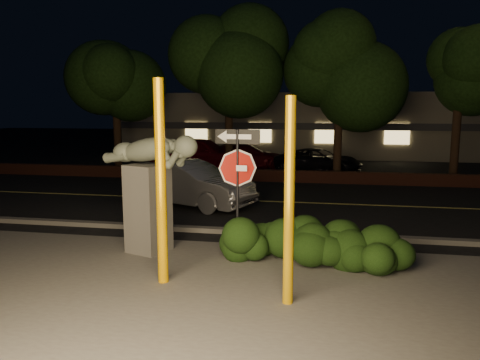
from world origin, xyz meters
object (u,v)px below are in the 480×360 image
object	(u,v)px
yellow_pole_left	(161,184)
signpost	(237,168)
silver_sedan	(189,184)
parked_car_darkred	(245,157)
parked_car_dark	(319,161)
yellow_pole_right	(289,203)
parked_car_red	(200,153)
sculpture	(149,180)

from	to	relation	value
yellow_pole_left	signpost	world-z (taller)	yellow_pole_left
silver_sedan	parked_car_darkred	size ratio (longest dim) A/B	0.98
yellow_pole_left	parked_car_dark	xyz separation A→B (m)	(2.47, 15.01, -1.24)
parked_car_dark	signpost	bearing A→B (deg)	-170.53
yellow_pole_right	signpost	size ratio (longest dim) A/B	1.23
parked_car_dark	parked_car_red	bearing A→B (deg)	107.37
parked_car_red	parked_car_darkred	distance (m)	2.30
signpost	parked_car_red	size ratio (longest dim) A/B	0.55
signpost	parked_car_red	xyz separation A→B (m)	(-4.45, 13.33, -1.08)
parked_car_darkred	yellow_pole_right	bearing A→B (deg)	175.83
yellow_pole_right	signpost	xyz separation A→B (m)	(-1.20, 1.98, 0.26)
parked_car_red	yellow_pole_right	bearing A→B (deg)	-156.33
parked_car_red	parked_car_darkred	xyz separation A→B (m)	(2.14, 0.82, -0.20)
parked_car_dark	silver_sedan	bearing A→B (deg)	170.44
silver_sedan	signpost	bearing A→B (deg)	-131.33
yellow_pole_right	parked_car_darkred	bearing A→B (deg)	102.28
sculpture	silver_sedan	distance (m)	4.94
signpost	parked_car_dark	distance (m)	13.68
signpost	silver_sedan	bearing A→B (deg)	120.37
yellow_pole_right	sculpture	xyz separation A→B (m)	(-3.18, 2.20, -0.07)
parked_car_red	parked_car_dark	size ratio (longest dim) A/B	1.19
sculpture	parked_car_darkred	size ratio (longest dim) A/B	0.58
signpost	parked_car_red	world-z (taller)	signpost
yellow_pole_left	silver_sedan	bearing A→B (deg)	102.73
sculpture	parked_car_red	distance (m)	13.37
signpost	parked_car_dark	world-z (taller)	signpost
parked_car_darkred	parked_car_dark	world-z (taller)	parked_car_darkred
yellow_pole_right	parked_car_darkred	world-z (taller)	yellow_pole_right
silver_sedan	parked_car_red	distance (m)	8.51
sculpture	yellow_pole_left	bearing A→B (deg)	-42.12
parked_car_dark	sculpture	bearing A→B (deg)	-178.84
signpost	parked_car_dark	bearing A→B (deg)	87.62
yellow_pole_right	silver_sedan	world-z (taller)	yellow_pole_right
yellow_pole_right	sculpture	distance (m)	3.87
yellow_pole_right	parked_car_darkred	xyz separation A→B (m)	(-3.51, 16.14, -1.01)
parked_car_red	parked_car_darkred	world-z (taller)	parked_car_red
signpost	sculpture	size ratio (longest dim) A/B	1.05
yellow_pole_right	sculpture	bearing A→B (deg)	145.38
parked_car_red	parked_car_darkred	bearing A→B (deg)	-65.54
yellow_pole_left	parked_car_red	distance (m)	15.21
parked_car_darkred	parked_car_dark	size ratio (longest dim) A/B	1.07
yellow_pole_right	yellow_pole_left	bearing A→B (deg)	167.37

